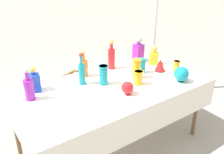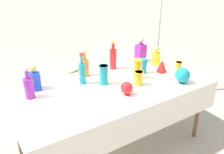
{
  "view_description": "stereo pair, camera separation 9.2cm",
  "coord_description": "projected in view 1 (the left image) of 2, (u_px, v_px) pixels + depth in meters",
  "views": [
    {
      "loc": [
        -1.28,
        -1.83,
        1.93
      ],
      "look_at": [
        0.0,
        0.0,
        0.86
      ],
      "focal_mm": 40.0,
      "sensor_mm": 36.0,
      "label": 1
    },
    {
      "loc": [
        -1.2,
        -1.88,
        1.93
      ],
      "look_at": [
        0.0,
        0.0,
        0.86
      ],
      "focal_mm": 40.0,
      "sensor_mm": 36.0,
      "label": 2
    }
  ],
  "objects": [
    {
      "name": "ground_plane",
      "position": [
        112.0,
        145.0,
        2.85
      ],
      "size": [
        40.0,
        40.0,
        0.0
      ],
      "primitive_type": "plane",
      "color": "#A0998C"
    },
    {
      "name": "display_table",
      "position": [
        114.0,
        92.0,
        2.52
      ],
      "size": [
        2.02,
        1.0,
        0.76
      ],
      "color": "white",
      "rests_on": "ground"
    },
    {
      "name": "tall_bottle_0",
      "position": [
        29.0,
        88.0,
        2.23
      ],
      "size": [
        0.09,
        0.09,
        0.31
      ],
      "color": "purple",
      "rests_on": "display_table"
    },
    {
      "name": "tall_bottle_1",
      "position": [
        82.0,
        72.0,
        2.5
      ],
      "size": [
        0.07,
        0.07,
        0.34
      ],
      "color": "teal",
      "rests_on": "display_table"
    },
    {
      "name": "tall_bottle_2",
      "position": [
        111.0,
        57.0,
        2.86
      ],
      "size": [
        0.08,
        0.08,
        0.35
      ],
      "color": "red",
      "rests_on": "display_table"
    },
    {
      "name": "tall_bottle_3",
      "position": [
        84.0,
        67.0,
        2.68
      ],
      "size": [
        0.09,
        0.09,
        0.3
      ],
      "color": "orange",
      "rests_on": "display_table"
    },
    {
      "name": "square_decanter_0",
      "position": [
        138.0,
        50.0,
        3.07
      ],
      "size": [
        0.11,
        0.11,
        0.32
      ],
      "color": "purple",
      "rests_on": "display_table"
    },
    {
      "name": "square_decanter_1",
      "position": [
        154.0,
        56.0,
        3.0
      ],
      "size": [
        0.14,
        0.14,
        0.23
      ],
      "color": "yellow",
      "rests_on": "display_table"
    },
    {
      "name": "square_decanter_2",
      "position": [
        34.0,
        81.0,
        2.39
      ],
      "size": [
        0.12,
        0.12,
        0.26
      ],
      "color": "blue",
      "rests_on": "display_table"
    },
    {
      "name": "slender_vase_0",
      "position": [
        137.0,
        68.0,
        2.63
      ],
      "size": [
        0.1,
        0.1,
        0.22
      ],
      "color": "orange",
      "rests_on": "display_table"
    },
    {
      "name": "slender_vase_1",
      "position": [
        176.0,
        66.0,
        2.78
      ],
      "size": [
        0.07,
        0.07,
        0.14
      ],
      "color": "orange",
      "rests_on": "display_table"
    },
    {
      "name": "slender_vase_2",
      "position": [
        138.0,
        77.0,
        2.52
      ],
      "size": [
        0.1,
        0.1,
        0.15
      ],
      "color": "orange",
      "rests_on": "display_table"
    },
    {
      "name": "slender_vase_3",
      "position": [
        104.0,
        74.0,
        2.51
      ],
      "size": [
        0.1,
        0.1,
        0.2
      ],
      "color": "teal",
      "rests_on": "display_table"
    },
    {
      "name": "slender_vase_4",
      "position": [
        143.0,
        65.0,
        2.78
      ],
      "size": [
        0.08,
        0.08,
        0.17
      ],
      "color": "teal",
      "rests_on": "display_table"
    },
    {
      "name": "fluted_vase_0",
      "position": [
        160.0,
        65.0,
        2.82
      ],
      "size": [
        0.12,
        0.12,
        0.15
      ],
      "color": "red",
      "rests_on": "display_table"
    },
    {
      "name": "round_bowl_0",
      "position": [
        127.0,
        88.0,
        2.34
      ],
      "size": [
        0.12,
        0.12,
        0.13
      ],
      "color": "red",
      "rests_on": "display_table"
    },
    {
      "name": "round_bowl_1",
      "position": [
        181.0,
        74.0,
        2.58
      ],
      "size": [
        0.16,
        0.16,
        0.16
      ],
      "color": "teal",
      "rests_on": "display_table"
    },
    {
      "name": "price_tag_left",
      "position": [
        175.0,
        88.0,
        2.45
      ],
      "size": [
        0.05,
        0.02,
        0.04
      ],
      "primitive_type": "cube",
      "rotation": [
        -0.21,
        0.0,
        0.18
      ],
      "color": "white",
      "rests_on": "display_table"
    },
    {
      "name": "price_tag_center",
      "position": [
        86.0,
        121.0,
        1.95
      ],
      "size": [
        0.06,
        0.03,
        0.04
      ],
      "primitive_type": "cube",
      "rotation": [
        -0.21,
        0.0,
        -0.26
      ],
      "color": "white",
      "rests_on": "display_table"
    },
    {
      "name": "cardboard_box_behind_left",
      "position": [
        67.0,
        94.0,
        3.5
      ],
      "size": [
        0.62,
        0.5,
        0.47
      ],
      "color": "tan",
      "rests_on": "ground"
    },
    {
      "name": "cardboard_box_behind_right",
      "position": [
        92.0,
        85.0,
        3.79
      ],
      "size": [
        0.5,
        0.4,
        0.44
      ],
      "color": "tan",
      "rests_on": "ground"
    },
    {
      "name": "canopy_pole",
      "position": [
        154.0,
        38.0,
        3.55
      ],
      "size": [
        0.18,
        0.18,
        2.31
      ],
      "color": "silver",
      "rests_on": "ground"
    }
  ]
}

